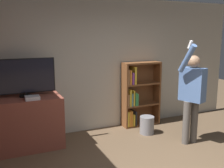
# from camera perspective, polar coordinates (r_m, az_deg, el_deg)

# --- Properties ---
(wall_back) EXTENTS (6.44, 0.06, 2.70)m
(wall_back) POSITION_cam_1_polar(r_m,az_deg,el_deg) (5.43, -2.10, 4.16)
(wall_back) COLOR #B2AD9E
(wall_back) RESTS_ON ground_plane
(tv_ledge) EXTENTS (1.17, 0.67, 0.91)m
(tv_ledge) POSITION_cam_1_polar(r_m,az_deg,el_deg) (4.87, -17.88, -8.01)
(tv_ledge) COLOR brown
(tv_ledge) RESTS_ON ground_plane
(television) EXTENTS (1.03, 0.22, 0.67)m
(television) POSITION_cam_1_polar(r_m,az_deg,el_deg) (4.74, -18.53, 1.44)
(television) COLOR black
(television) RESTS_ON tv_ledge
(game_console) EXTENTS (0.23, 0.19, 0.06)m
(game_console) POSITION_cam_1_polar(r_m,az_deg,el_deg) (4.54, -16.96, -2.90)
(game_console) COLOR silver
(game_console) RESTS_ON tv_ledge
(bookshelf) EXTENTS (0.84, 0.28, 1.39)m
(bookshelf) POSITION_cam_1_polar(r_m,az_deg,el_deg) (5.70, 5.48, -2.60)
(bookshelf) COLOR brown
(bookshelf) RESTS_ON ground_plane
(person) EXTENTS (0.58, 0.55, 1.88)m
(person) POSITION_cam_1_polar(r_m,az_deg,el_deg) (4.89, 17.07, -1.50)
(person) COLOR #56514C
(person) RESTS_ON ground_plane
(waste_bin) EXTENTS (0.29, 0.29, 0.36)m
(waste_bin) POSITION_cam_1_polar(r_m,az_deg,el_deg) (5.39, 7.60, -8.84)
(waste_bin) COLOR gray
(waste_bin) RESTS_ON ground_plane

